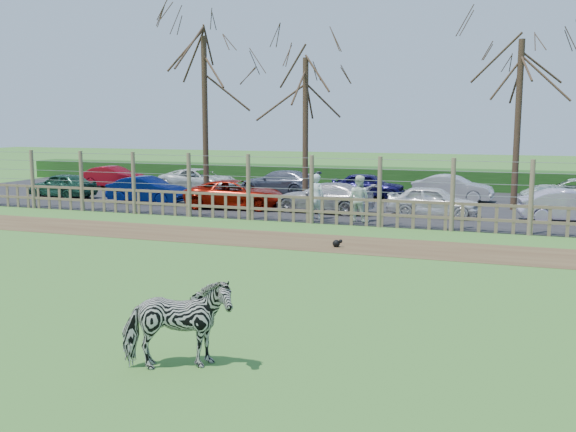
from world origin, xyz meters
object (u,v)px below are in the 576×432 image
(crow, at_px, (337,243))
(car_10, at_px, (368,185))
(car_9, at_px, (279,182))
(car_5, at_px, (571,206))
(visitor_a, at_px, (317,197))
(tree_left, at_px, (204,79))
(car_2, at_px, (236,194))
(zebra, at_px, (177,325))
(car_3, at_px, (324,197))
(tree_mid, at_px, (306,95))
(car_7, at_px, (114,177))
(car_1, at_px, (148,190))
(tree_right, at_px, (520,83))
(car_11, at_px, (453,188))
(car_8, at_px, (199,180))
(car_0, at_px, (62,185))
(car_4, at_px, (433,201))
(visitor_b, at_px, (359,199))
(car_12, at_px, (572,192))

(crow, distance_m, car_10, 12.37)
(car_9, bearing_deg, car_5, 72.34)
(visitor_a, bearing_deg, tree_left, -10.23)
(tree_left, height_order, car_2, tree_left)
(zebra, bearing_deg, car_3, -18.87)
(tree_mid, xyz_separation_m, car_7, (-11.84, 2.40, -4.23))
(car_1, distance_m, car_9, 6.94)
(crow, bearing_deg, tree_right, 63.63)
(tree_right, relative_size, zebra, 4.42)
(car_1, bearing_deg, car_11, -67.43)
(visitor_a, height_order, car_7, visitor_a)
(zebra, relative_size, visitor_a, 0.96)
(car_7, bearing_deg, car_8, -91.81)
(zebra, relative_size, car_0, 0.47)
(visitor_a, xyz_separation_m, car_10, (0.39, 7.42, -0.26))
(tree_right, height_order, crow, tree_right)
(crow, relative_size, car_9, 0.07)
(car_11, bearing_deg, car_7, 96.22)
(car_4, distance_m, car_8, 13.58)
(car_2, distance_m, car_11, 10.14)
(car_3, bearing_deg, zebra, 12.25)
(tree_left, relative_size, visitor_a, 4.57)
(car_2, bearing_deg, visitor_b, -115.34)
(car_1, bearing_deg, car_9, -38.32)
(tree_right, height_order, car_5, tree_right)
(tree_mid, distance_m, car_12, 12.44)
(car_0, bearing_deg, visitor_b, 87.43)
(tree_mid, relative_size, car_12, 1.58)
(visitor_a, relative_size, car_9, 0.42)
(tree_right, relative_size, car_9, 1.78)
(tree_mid, height_order, car_1, tree_mid)
(visitor_b, distance_m, crow, 4.81)
(tree_mid, height_order, visitor_a, tree_mid)
(tree_left, height_order, visitor_b, tree_left)
(visitor_a, xyz_separation_m, car_8, (-8.56, 7.08, -0.26))
(crow, height_order, car_1, car_1)
(car_11, relative_size, car_12, 0.84)
(tree_left, bearing_deg, zebra, -64.85)
(car_9, bearing_deg, car_7, -84.23)
(car_12, bearing_deg, crow, -24.23)
(tree_mid, relative_size, visitor_b, 3.96)
(car_1, height_order, car_10, same)
(visitor_b, relative_size, car_1, 0.47)
(car_12, bearing_deg, car_8, -82.18)
(car_2, bearing_deg, tree_right, -80.04)
(visitor_a, relative_size, car_8, 0.40)
(car_9, bearing_deg, car_12, 93.14)
(tree_left, height_order, tree_right, tree_left)
(tree_right, distance_m, visitor_b, 8.73)
(car_4, bearing_deg, tree_mid, 69.00)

